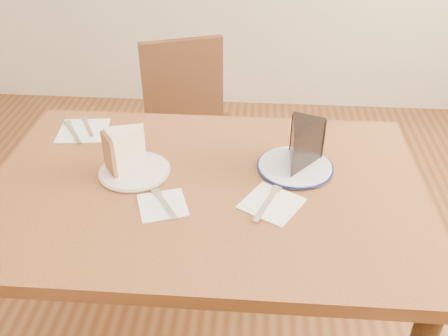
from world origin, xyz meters
TOP-DOWN VIEW (x-y plane):
  - table at (0.00, 0.00)m, footprint 1.20×0.80m
  - chair_far at (-0.15, 0.75)m, footprint 0.53×0.53m
  - plate_cream at (-0.21, 0.04)m, footprint 0.19×0.19m
  - plate_navy at (0.25, 0.10)m, footprint 0.21×0.21m
  - carrot_cake at (-0.22, 0.06)m, footprint 0.13×0.12m
  - chocolate_cake at (0.26, 0.10)m, footprint 0.14×0.16m
  - napkin_cream at (-0.10, -0.10)m, footprint 0.15×0.15m
  - napkin_navy at (0.18, -0.07)m, footprint 0.19×0.19m
  - napkin_spare at (-0.43, 0.26)m, footprint 0.17×0.17m
  - fork_cream at (-0.10, -0.10)m, footprint 0.09×0.13m
  - knife_navy at (0.17, -0.08)m, footprint 0.08×0.16m
  - fork_spare at (-0.42, 0.28)m, footprint 0.08×0.13m
  - knife_spare at (-0.46, 0.25)m, footprint 0.10×0.14m

SIDE VIEW (x-z plane):
  - chair_far at x=-0.15m, z-range 0.05..0.89m
  - table at x=0.00m, z-range 0.28..1.03m
  - napkin_cream at x=-0.10m, z-range 0.75..0.75m
  - napkin_navy at x=0.18m, z-range 0.75..0.75m
  - napkin_spare at x=-0.43m, z-range 0.75..0.75m
  - plate_cream at x=-0.21m, z-range 0.75..0.76m
  - plate_navy at x=0.25m, z-range 0.75..0.76m
  - fork_cream at x=-0.10m, z-range 0.75..0.76m
  - knife_navy at x=0.17m, z-range 0.75..0.76m
  - fork_spare at x=-0.42m, z-range 0.75..0.76m
  - knife_spare at x=-0.46m, z-range 0.75..0.76m
  - carrot_cake at x=-0.22m, z-range 0.76..0.88m
  - chocolate_cake at x=0.26m, z-range 0.76..0.88m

